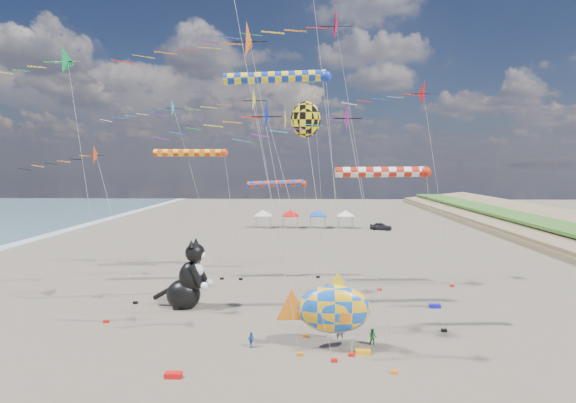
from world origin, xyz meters
The scene contains 26 objects.
ground centered at (0.00, 0.00, 0.00)m, with size 260.00×260.00×0.00m, color brown.
delta_kite_0 centered at (4.22, 19.39, 23.13)m, with size 14.77×2.98×24.86m.
delta_kite_2 centered at (-16.01, 10.29, 18.25)m, with size 9.42×2.06×19.62m.
delta_kite_3 centered at (11.84, 20.90, 17.85)m, with size 11.32×2.55×19.38m.
delta_kite_5 centered at (-1.96, 4.33, 13.76)m, with size 10.31×1.85×15.04m.
delta_kite_6 centered at (-12.14, 22.84, 16.58)m, with size 11.07×1.90×17.90m.
delta_kite_7 centered at (2.95, 2.96, 13.50)m, with size 8.05×1.65×14.74m.
delta_kite_8 centered at (-17.02, 14.74, 11.87)m, with size 9.52×1.70×13.12m.
delta_kite_9 centered at (-3.30, 16.02, 16.48)m, with size 10.67×2.24×17.91m.
delta_kite_10 centered at (-3.00, 8.00, 18.70)m, with size 11.82×2.40×20.18m.
windsock_0 centered at (-9.39, 22.69, 12.52)m, with size 8.51×0.74×12.96m.
windsock_1 centered at (6.87, 9.34, 10.86)m, with size 7.72×0.73×11.29m.
windsock_2 centered at (-1.09, 23.81, 9.47)m, with size 7.27×0.66×9.88m.
windsock_3 centered at (-1.42, 20.49, 19.22)m, with size 9.76×0.93×19.74m.
windsock_4 centered at (-0.39, 13.78, 17.99)m, with size 9.44×0.90×18.51m.
angelfish_kite centered at (1.31, 12.76, 14.64)m, with size 3.74×3.02×16.08m.
cat_inflatable centered at (-7.93, 14.02, 2.80)m, with size 4.15×2.07×5.60m, color black, non-canonical shape.
fish_inflatable centered at (3.19, 6.14, 2.57)m, with size 6.05×2.23×4.87m.
person_adult centered at (3.76, 7.45, 0.86)m, with size 0.62×0.41×1.71m, color gray.
child_green centered at (5.76, 6.81, 0.54)m, with size 0.53×0.41×1.08m, color #20752B.
child_blue centered at (-1.90, 6.25, 0.50)m, with size 0.58×0.24×0.99m, color #2858AE.
kite_bag_0 centered at (11.90, 14.55, 0.15)m, with size 0.90×0.44×0.30m, color #1213BA.
kite_bag_1 centered at (4.96, 5.48, 0.15)m, with size 0.90×0.44×0.30m, color #FDAB15.
kite_bag_2 centered at (-5.60, 2.09, 0.15)m, with size 0.90×0.44×0.30m, color red.
tent_row centered at (1.50, 60.00, 3.15)m, with size 19.20×4.20×3.80m.
parked_car centered at (15.00, 58.00, 0.65)m, with size 1.53×3.80×1.30m, color #26262D.
Camera 1 is at (1.36, -20.90, 11.37)m, focal length 28.00 mm.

